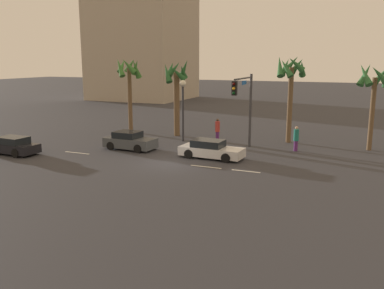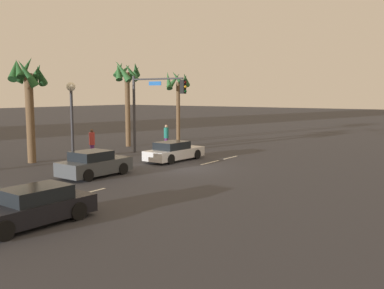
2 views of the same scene
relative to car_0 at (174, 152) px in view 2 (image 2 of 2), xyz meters
The scene contains 14 objects.
ground_plane 3.17m from the car_0, 128.06° to the right, with size 220.00×220.00×0.00m, color #333338.
lane_stripe_2 9.98m from the car_0, 165.76° to the right, with size 2.19×0.14×0.01m, color silver.
lane_stripe_3 2.59m from the car_0, 76.03° to the right, with size 2.10×0.14×0.01m, color silver.
lane_stripe_4 4.12m from the car_0, 36.93° to the right, with size 1.83×0.14×0.01m, color silver.
car_0 is the anchor object (origin of this frame).
car_1 14.63m from the car_0, 161.89° to the right, with size 4.46×1.94×1.27m.
car_2 6.76m from the car_0, behind, with size 3.98×2.02×1.38m.
traffic_signal 4.78m from the car_0, 64.83° to the left, with size 0.35×4.84×5.71m.
streetlamp 7.20m from the car_0, 132.08° to the left, with size 0.56×0.56×5.13m.
pedestrian_0 6.90m from the car_0, 42.46° to the left, with size 0.42×0.42×1.89m.
pedestrian_1 6.25m from the car_0, 105.72° to the left, with size 0.50×0.50×1.92m.
palm_tree_0 13.25m from the car_0, 35.56° to the left, with size 2.67×2.77×6.59m.
palm_tree_1 10.09m from the car_0, 130.62° to the left, with size 2.49×2.71×6.88m.
palm_tree_2 10.03m from the car_0, 63.64° to the left, with size 2.62×2.47×7.19m.
Camera 2 is at (-20.38, -14.52, 4.39)m, focal length 39.94 mm.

